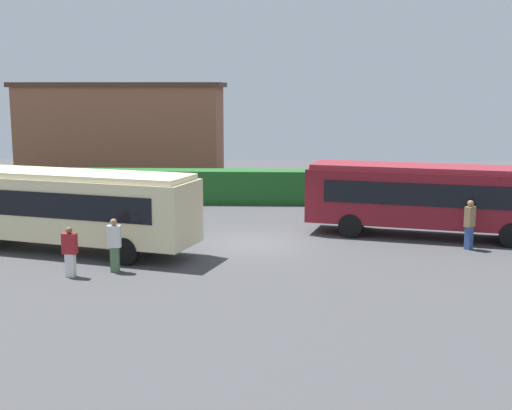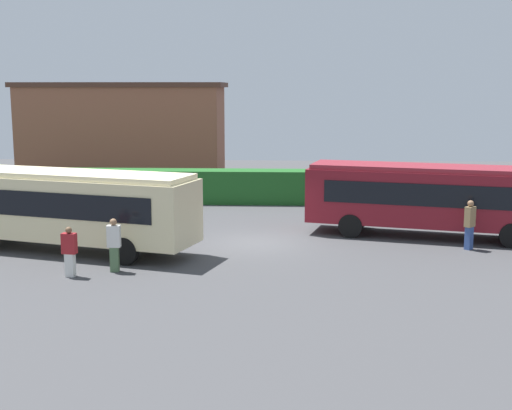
% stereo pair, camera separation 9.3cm
% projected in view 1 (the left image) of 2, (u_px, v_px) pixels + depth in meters
% --- Properties ---
extents(ground_plane, '(64.00, 64.00, 0.00)m').
position_uv_depth(ground_plane, '(256.00, 243.00, 27.90)').
color(ground_plane, '#424244').
extents(bus_cream, '(10.73, 5.35, 3.08)m').
position_uv_depth(bus_cream, '(64.00, 205.00, 26.24)').
color(bus_cream, beige).
rests_on(bus_cream, ground_plane).
extents(bus_maroon, '(10.55, 4.97, 3.01)m').
position_uv_depth(bus_maroon, '(432.00, 196.00, 28.73)').
color(bus_maroon, maroon).
rests_on(bus_maroon, ground_plane).
extents(person_left, '(0.50, 0.31, 1.69)m').
position_uv_depth(person_left, '(70.00, 251.00, 22.76)').
color(person_left, silver).
rests_on(person_left, ground_plane).
extents(person_center, '(0.45, 0.28, 1.84)m').
position_uv_depth(person_center, '(114.00, 244.00, 23.38)').
color(person_center, '#4C6B47').
rests_on(person_center, ground_plane).
extents(person_right, '(0.48, 0.48, 1.93)m').
position_uv_depth(person_right, '(470.00, 223.00, 26.62)').
color(person_right, '#334C8C').
rests_on(person_right, ground_plane).
extents(person_far, '(0.52, 0.43, 1.82)m').
position_uv_depth(person_far, '(494.00, 209.00, 30.05)').
color(person_far, olive).
rests_on(person_far, ground_plane).
extents(hedge_row, '(44.00, 1.61, 1.79)m').
position_uv_depth(hedge_row, '(264.00, 187.00, 37.39)').
color(hedge_row, '#205B23').
rests_on(hedge_row, ground_plane).
extents(depot_building, '(13.01, 5.27, 6.52)m').
position_uv_depth(depot_building, '(123.00, 134.00, 44.20)').
color(depot_building, brown).
rests_on(depot_building, ground_plane).
extents(traffic_cone, '(0.36, 0.36, 0.60)m').
position_uv_depth(traffic_cone, '(45.00, 209.00, 33.96)').
color(traffic_cone, orange).
rests_on(traffic_cone, ground_plane).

